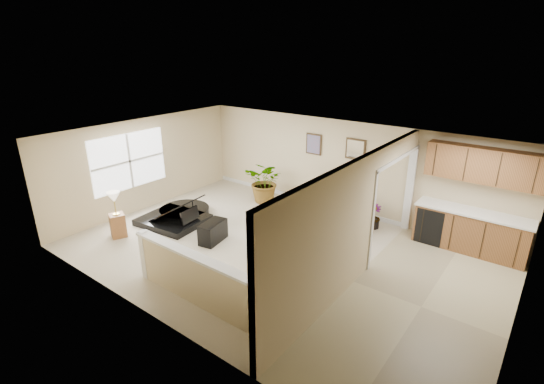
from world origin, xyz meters
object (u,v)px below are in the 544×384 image
Objects in this scene: loveseat at (344,214)px; lamp_stand at (117,218)px; piano_bench at (213,232)px; accent_table at (320,193)px; small_plant at (373,218)px; palm_plant at (266,182)px; piano at (175,199)px.

loveseat is 5.53m from lamp_stand.
accent_table is at bearing 71.59° from piano_bench.
accent_table is at bearing 175.26° from small_plant.
loveseat is at bearing -1.33° from palm_plant.
small_plant is (0.66, 0.31, -0.05)m from loveseat.
palm_plant is at bearing -175.47° from small_plant.
piano is 1.17× the size of loveseat.
piano_bench is 2.78m from palm_plant.
piano_bench is 3.98m from small_plant.
loveseat is at bearing -154.64° from small_plant.
loveseat is 2.79× the size of small_plant.
small_plant is at bearing -4.74° from accent_table.
piano is 3.87m from accent_table.
accent_table is (2.61, 2.85, -0.11)m from piano.
loveseat is at bearing 27.62° from piano.
lamp_stand is (-1.99, -1.18, 0.24)m from piano_bench.
palm_plant is (-0.54, 2.70, 0.37)m from piano_bench.
small_plant is (1.64, -0.14, -0.25)m from accent_table.
small_plant is at bearing 4.53° from palm_plant.
palm_plant reaches higher than loveseat.
piano_bench is at bearing -108.41° from accent_table.
lamp_stand reaches higher than piano_bench.
loveseat is 2.57m from palm_plant.
accent_table is 1.29× the size of small_plant.
loveseat is at bearing -24.72° from accent_table.
accent_table is 0.70× the size of lamp_stand.
piano reaches higher than palm_plant.
lamp_stand is (-4.65, -4.14, 0.22)m from small_plant.
piano is at bearing 171.27° from piano_bench.
piano_bench is 1.18× the size of small_plant.
palm_plant is at bearing 101.39° from piano_bench.
lamp_stand is (-3.02, -4.27, -0.03)m from accent_table.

